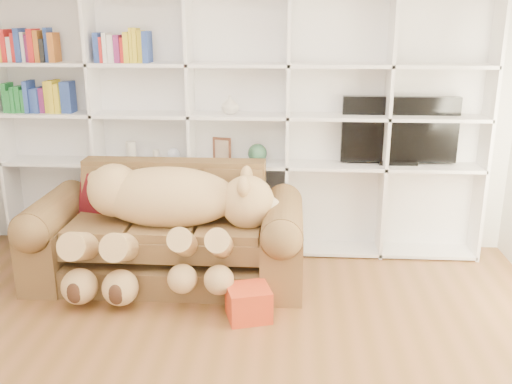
# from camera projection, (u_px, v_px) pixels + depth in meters

# --- Properties ---
(wall_back) EXTENTS (5.00, 0.02, 2.70)m
(wall_back) POSITION_uv_depth(u_px,v_px,m) (241.00, 107.00, 5.31)
(wall_back) COLOR silver
(wall_back) RESTS_ON floor
(bookshelf) EXTENTS (4.43, 0.35, 2.40)m
(bookshelf) POSITION_uv_depth(u_px,v_px,m) (214.00, 114.00, 5.21)
(bookshelf) COLOR white
(bookshelf) RESTS_ON floor
(sofa) EXTENTS (2.27, 0.98, 0.95)m
(sofa) POSITION_uv_depth(u_px,v_px,m) (169.00, 237.00, 4.84)
(sofa) COLOR brown
(sofa) RESTS_ON floor
(teddy_bear) EXTENTS (1.67, 0.92, 0.97)m
(teddy_bear) POSITION_uv_depth(u_px,v_px,m) (167.00, 212.00, 4.57)
(teddy_bear) COLOR #DCB96E
(teddy_bear) RESTS_ON sofa
(throw_pillow) EXTENTS (0.41, 0.30, 0.39)m
(throw_pillow) POSITION_uv_depth(u_px,v_px,m) (102.00, 196.00, 4.94)
(throw_pillow) COLOR #540E1A
(throw_pillow) RESTS_ON sofa
(gift_box) EXTENTS (0.38, 0.36, 0.25)m
(gift_box) POSITION_uv_depth(u_px,v_px,m) (249.00, 303.00, 4.23)
(gift_box) COLOR red
(gift_box) RESTS_ON floor
(tv) EXTENTS (1.04, 0.18, 0.61)m
(tv) POSITION_uv_depth(u_px,v_px,m) (399.00, 131.00, 5.14)
(tv) COLOR black
(tv) RESTS_ON bookshelf
(picture_frame) EXTENTS (0.18, 0.07, 0.22)m
(picture_frame) POSITION_uv_depth(u_px,v_px,m) (222.00, 149.00, 5.24)
(picture_frame) COLOR #542D1C
(picture_frame) RESTS_ON bookshelf
(green_vase) EXTENTS (0.18, 0.18, 0.18)m
(green_vase) POSITION_uv_depth(u_px,v_px,m) (257.00, 153.00, 5.23)
(green_vase) COLOR #2D583D
(green_vase) RESTS_ON bookshelf
(figurine_tall) EXTENTS (0.11, 0.11, 0.18)m
(figurine_tall) POSITION_uv_depth(u_px,v_px,m) (131.00, 151.00, 5.31)
(figurine_tall) COLOR silver
(figurine_tall) RESTS_ON bookshelf
(figurine_short) EXTENTS (0.08, 0.08, 0.11)m
(figurine_short) POSITION_uv_depth(u_px,v_px,m) (156.00, 155.00, 5.30)
(figurine_short) COLOR silver
(figurine_short) RESTS_ON bookshelf
(snow_globe) EXTENTS (0.12, 0.12, 0.12)m
(snow_globe) POSITION_uv_depth(u_px,v_px,m) (174.00, 154.00, 5.29)
(snow_globe) COLOR white
(snow_globe) RESTS_ON bookshelf
(shelf_vase) EXTENTS (0.17, 0.17, 0.17)m
(shelf_vase) POSITION_uv_depth(u_px,v_px,m) (230.00, 105.00, 5.12)
(shelf_vase) COLOR beige
(shelf_vase) RESTS_ON bookshelf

